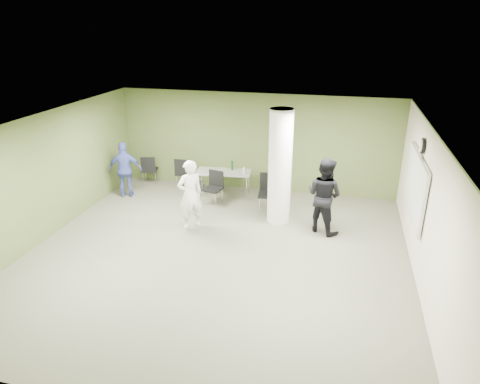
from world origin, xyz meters
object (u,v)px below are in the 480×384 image
(chair_back_left, at_px, (149,168))
(man_blue, at_px, (125,170))
(woman_white, at_px, (190,195))
(folding_table, at_px, (224,173))
(man_black, at_px, (324,195))

(chair_back_left, xyz_separation_m, man_blue, (-0.22, -1.02, 0.27))
(chair_back_left, relative_size, woman_white, 0.53)
(folding_table, bearing_deg, chair_back_left, 166.56)
(folding_table, distance_m, man_blue, 2.75)
(chair_back_left, relative_size, man_black, 0.50)
(woman_white, relative_size, man_blue, 1.08)
(woman_white, relative_size, man_black, 0.94)
(man_black, bearing_deg, chair_back_left, 10.00)
(chair_back_left, xyz_separation_m, man_black, (5.26, -1.86, 0.38))
(folding_table, relative_size, chair_back_left, 1.77)
(folding_table, height_order, woman_white, woman_white)
(folding_table, relative_size, man_black, 0.88)
(woman_white, height_order, man_black, man_black)
(chair_back_left, height_order, man_black, man_black)
(man_black, bearing_deg, woman_white, 40.36)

